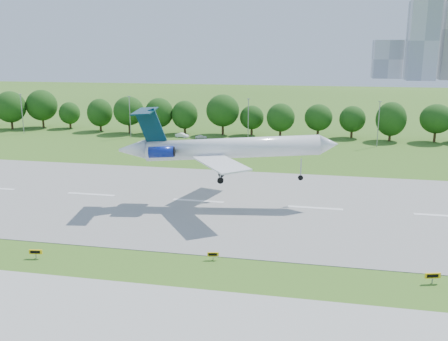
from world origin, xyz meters
TOP-DOWN VIEW (x-y plane):
  - ground at (0.00, 0.00)m, footprint 600.00×600.00m
  - runway at (0.00, 25.00)m, footprint 400.00×45.00m
  - tree_line at (0.00, 92.00)m, footprint 288.40×8.40m
  - light_poles at (-2.50, 82.00)m, footprint 175.90×0.25m
  - airliner at (-15.82, 24.69)m, footprint 36.63×26.37m
  - taxi_sign_left at (-34.16, -2.41)m, footprint 1.67×0.44m
  - taxi_sign_centre at (-12.12, 1.53)m, footprint 1.45×0.46m
  - taxi_sign_right at (13.56, 0.17)m, footprint 1.78×0.67m
  - service_vehicle_a at (-40.27, 85.34)m, footprint 4.22×2.39m
  - service_vehicle_b at (-34.21, 84.36)m, footprint 3.58×2.26m

SIDE VIEW (x-z plane):
  - ground at x=0.00m, z-range 0.00..0.00m
  - runway at x=0.00m, z-range 0.00..0.08m
  - service_vehicle_b at x=-34.21m, z-range 0.00..1.14m
  - service_vehicle_a at x=-40.27m, z-range 0.00..1.32m
  - taxi_sign_centre at x=-12.12m, z-range 0.24..1.26m
  - taxi_sign_left at x=-34.16m, z-range 0.28..1.44m
  - taxi_sign_right at x=13.56m, z-range 0.30..1.56m
  - tree_line at x=0.00m, z-range 0.99..11.39m
  - light_poles at x=-2.50m, z-range 0.24..12.43m
  - airliner at x=-15.82m, z-range 3.60..15.80m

